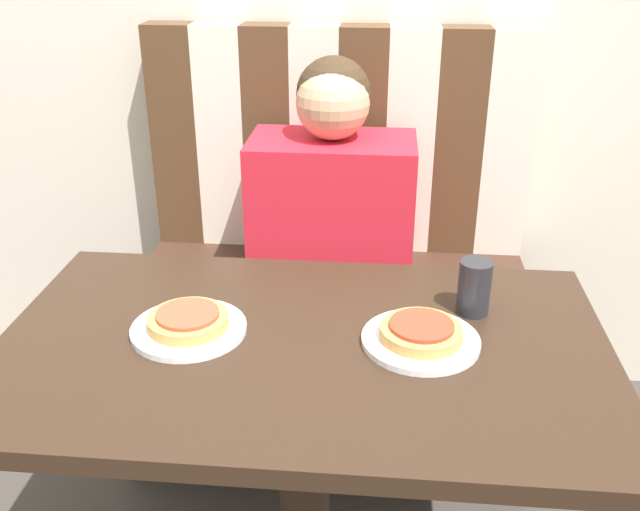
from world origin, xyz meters
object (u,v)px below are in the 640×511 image
Objects in this scene: plate_left at (189,329)px; plate_right at (421,340)px; pizza_right at (421,331)px; person at (332,186)px; pizza_left at (188,320)px; drinking_cup at (474,287)px.

plate_right is (0.41, 0.00, 0.00)m from plate_left.
plate_left is 1.44× the size of pizza_right.
person is 4.08× the size of pizza_right.
pizza_right is (0.21, -0.66, -0.02)m from person.
pizza_left reaches higher than plate_right.
person is at bearing 107.44° from pizza_right.
person is at bearing 72.56° from pizza_left.
pizza_left is (-0.21, -0.66, -0.02)m from person.
person reaches higher than plate_right.
plate_left is at bearing 0.00° from pizza_left.
person reaches higher than pizza_right.
pizza_right is at bearing -72.56° from person.
plate_left is at bearing 180.00° from pizza_right.
person is at bearing 72.56° from plate_left.
drinking_cup is (0.52, 0.12, 0.03)m from pizza_left.
drinking_cup is at bearing 50.17° from plate_right.
plate_left is 1.44× the size of pizza_left.
pizza_right reaches higher than plate_right.
plate_right is 0.02m from pizza_right.
person is 5.59× the size of drinking_cup.
pizza_right reaches higher than plate_left.
person reaches higher than drinking_cup.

